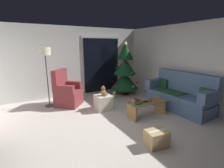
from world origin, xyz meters
The scene contains 19 objects.
ground_plane centered at (0.00, 0.00, 0.00)m, with size 7.00×7.00×0.00m, color #BCB2A8.
wall_back centered at (0.00, 3.06, 1.25)m, with size 5.72×0.12×2.50m, color silver.
wall_right centered at (2.86, 0.00, 1.25)m, with size 0.12×6.00×2.50m, color silver.
patio_door_frame centered at (1.22, 2.99, 1.10)m, with size 1.60×0.02×2.20m, color silver.
patio_door_glass centered at (1.22, 2.97, 1.05)m, with size 1.50×0.02×2.10m, color black.
couch centered at (2.32, 0.07, 0.40)m, with size 0.87×1.97×1.08m.
coffee_table centered at (1.15, 0.14, 0.27)m, with size 1.10×0.40×0.41m.
remote_graphite centered at (1.26, 0.13, 0.43)m, with size 0.04×0.16×0.02m, color #333338.
remote_black centered at (1.07, 0.11, 0.43)m, with size 0.04×0.16×0.02m, color black.
remote_white centered at (0.99, 0.23, 0.43)m, with size 0.04×0.16×0.02m, color silver.
book_stack centered at (0.78, 0.13, 0.46)m, with size 0.27×0.21×0.11m.
cell_phone centered at (0.77, 0.13, 0.53)m, with size 0.07×0.14×0.01m, color black.
christmas_tree centered at (1.79, 2.14, 0.89)m, with size 1.05×1.05×2.00m.
armchair centered at (-0.47, 2.00, 0.40)m, with size 0.97×0.97×1.13m.
floor_lamp centered at (-0.98, 2.20, 1.51)m, with size 0.32×0.32×1.78m.
ottoman centered at (0.35, 1.13, 0.21)m, with size 0.44×0.44×0.43m, color beige.
teddy_bear_chestnut centered at (0.36, 1.12, 0.55)m, with size 0.21×0.22×0.29m.
teddy_bear_cream_by_tree centered at (1.10, 1.78, 0.12)m, with size 0.21×0.21×0.29m.
cardboard_box_taped_mid_floor centered at (0.41, -0.97, 0.15)m, with size 0.44×0.34×0.31m.
Camera 1 is at (-1.68, -2.94, 1.85)m, focal length 26.28 mm.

